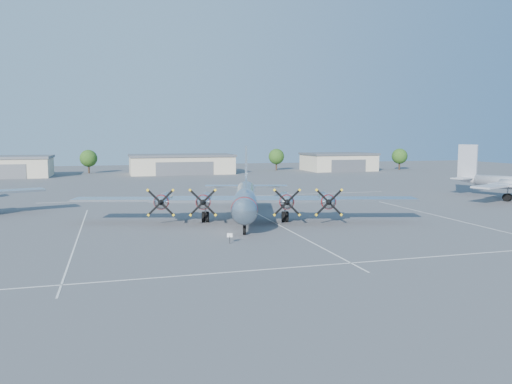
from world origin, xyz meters
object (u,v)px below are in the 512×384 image
object	(u,v)px
twin_engine_east	(512,199)
tree_west	(89,158)
hangar_west	(5,166)
hangar_center	(181,164)
tree_far_east	(400,156)
main_bomber_b29	(245,220)
hangar_east	(338,162)
tree_east	(276,157)
info_placard	(230,236)

from	to	relation	value
twin_engine_east	tree_west	bearing A→B (deg)	108.08
hangar_west	twin_engine_east	xyz separation A→B (m)	(90.36, -72.48, -2.71)
hangar_center	tree_far_east	bearing A→B (deg)	-1.65
hangar_center	main_bomber_b29	distance (m)	81.05
hangar_west	hangar_east	world-z (taller)	same
tree_east	info_placard	world-z (taller)	tree_east
tree_east	hangar_west	bearing A→B (deg)	-175.40
main_bomber_b29	twin_engine_east	size ratio (longest dim) A/B	1.45
info_placard	hangar_center	bearing A→B (deg)	99.88
tree_west	tree_east	size ratio (longest dim) A/B	1.00
hangar_center	tree_west	size ratio (longest dim) A/B	4.31
hangar_west	hangar_center	xyz separation A→B (m)	(45.00, -0.00, -0.00)
main_bomber_b29	tree_west	bearing A→B (deg)	119.35
hangar_center	info_placard	world-z (taller)	hangar_center
main_bomber_b29	info_placard	world-z (taller)	main_bomber_b29
hangar_west	tree_far_east	distance (m)	113.03
twin_engine_east	hangar_center	bearing A→B (deg)	98.97
hangar_center	hangar_west	bearing A→B (deg)	180.00
tree_far_east	main_bomber_b29	size ratio (longest dim) A/B	0.16
tree_east	twin_engine_east	xyz separation A→B (m)	(15.36, -78.51, -4.22)
tree_east	main_bomber_b29	xyz separation A→B (m)	(-32.79, -87.00, -4.22)
hangar_east	info_placard	distance (m)	109.37
hangar_center	tree_east	distance (m)	30.64
hangar_east	twin_engine_east	distance (m)	72.58
hangar_west	tree_east	world-z (taller)	tree_east
hangar_east	tree_west	size ratio (longest dim) A/B	3.10
main_bomber_b29	twin_engine_east	xyz separation A→B (m)	(48.15, 8.48, 0.00)
info_placard	main_bomber_b29	bearing A→B (deg)	83.70
hangar_center	tree_far_east	size ratio (longest dim) A/B	4.31
hangar_east	tree_far_east	size ratio (longest dim) A/B	3.10
tree_east	main_bomber_b29	size ratio (longest dim) A/B	0.16
tree_west	info_placard	xyz separation A→B (m)	(17.21, -102.08, -3.51)
hangar_west	twin_engine_east	world-z (taller)	hangar_west
tree_far_east	main_bomber_b29	bearing A→B (deg)	-131.86
tree_far_east	twin_engine_east	size ratio (longest dim) A/B	0.24
hangar_east	tree_east	bearing A→B (deg)	161.46
hangar_west	twin_engine_east	size ratio (longest dim) A/B	0.81
hangar_center	info_placard	size ratio (longest dim) A/B	28.19
tree_far_east	info_placard	xyz separation A→B (m)	(-75.79, -92.08, -3.51)
tree_far_east	twin_engine_east	xyz separation A→B (m)	(-22.64, -70.51, -4.22)
tree_west	info_placard	distance (m)	103.58
tree_east	main_bomber_b29	distance (m)	93.07
hangar_center	hangar_east	bearing A→B (deg)	0.00
tree_west	twin_engine_east	world-z (taller)	tree_west
tree_west	tree_far_east	xyz separation A→B (m)	(93.00, -10.00, 0.00)
hangar_center	tree_far_east	world-z (taller)	tree_far_east
tree_west	main_bomber_b29	xyz separation A→B (m)	(22.21, -89.00, -4.22)
tree_east	tree_far_east	bearing A→B (deg)	-11.89
hangar_east	main_bomber_b29	size ratio (longest dim) A/B	0.51
tree_east	twin_engine_east	distance (m)	80.11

